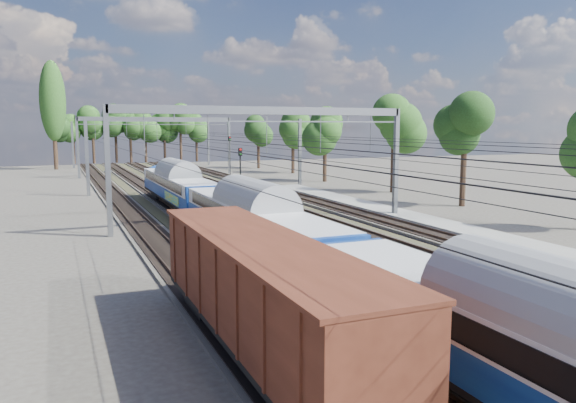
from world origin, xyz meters
name	(u,v)px	position (x,y,z in m)	size (l,w,h in m)	color
track_bed	(215,201)	(0.00, 45.00, 0.10)	(21.00, 130.00, 0.34)	#47423A
platform	(482,235)	(12.00, 20.00, 0.15)	(3.00, 70.00, 0.30)	gray
catenary	(199,137)	(0.33, 52.69, 6.40)	(25.65, 130.00, 9.00)	slate
tree_belt	(182,123)	(7.05, 92.52, 8.29)	(39.37, 100.43, 11.94)	black
poplar	(53,102)	(-14.50, 98.00, 11.89)	(4.40, 4.40, 19.04)	black
emu_train	(257,215)	(-4.50, 19.61, 2.60)	(3.02, 63.80, 4.41)	black
freight_boxcar	(261,290)	(-9.00, 6.58, 2.34)	(3.08, 14.88, 3.84)	black
worker	(234,182)	(5.29, 55.62, 0.78)	(0.57, 0.37, 1.56)	black
signal_near	(240,172)	(0.10, 36.82, 3.61)	(0.39, 0.36, 5.70)	black
signal_far	(230,150)	(11.00, 76.04, 3.83)	(0.41, 0.37, 6.05)	black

